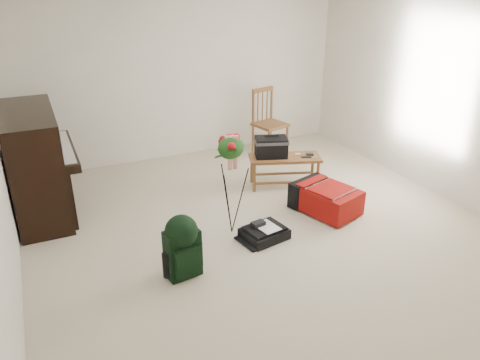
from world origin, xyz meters
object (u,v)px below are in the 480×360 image
dining_chair (269,123)px  flower_stand (231,186)px  bench (276,151)px  red_suitcase (323,197)px  black_duffel (264,233)px  green_backpack (182,244)px  piano (38,165)px

dining_chair → flower_stand: bearing=-140.9°
bench → flower_stand: size_ratio=0.86×
red_suitcase → black_duffel: red_suitcase is taller
green_backpack → flower_stand: size_ratio=0.55×
dining_chair → black_duffel: 2.67m
bench → red_suitcase: bench is taller
piano → bench: size_ratio=1.49×
piano → flower_stand: size_ratio=1.29×
black_duffel → flower_stand: flower_stand is taller
black_duffel → piano: bearing=131.1°
red_suitcase → green_backpack: bearing=178.9°
dining_chair → flower_stand: 2.55m
red_suitcase → flower_stand: flower_stand is taller
flower_stand → bench: bearing=58.2°
dining_chair → black_duffel: (-1.27, -2.31, -0.43)m
piano → dining_chair: bearing=10.7°
dining_chair → red_suitcase: 2.06m
bench → black_duffel: size_ratio=1.94×
piano → dining_chair: size_ratio=1.47×
bench → dining_chair: 1.30m
dining_chair → piano: bearing=176.7°
dining_chair → green_backpack: (-2.28, -2.59, -0.15)m
bench → black_duffel: (-0.74, -1.12, -0.44)m
black_duffel → flower_stand: bearing=123.5°
piano → red_suitcase: piano is taller
piano → red_suitcase: 3.40m
red_suitcase → flower_stand: size_ratio=0.77×
bench → black_duffel: bench is taller
bench → green_backpack: bearing=-121.9°
black_duffel → bench: bearing=45.8°
bench → dining_chair: dining_chair is taller
green_backpack → red_suitcase: bearing=8.4°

